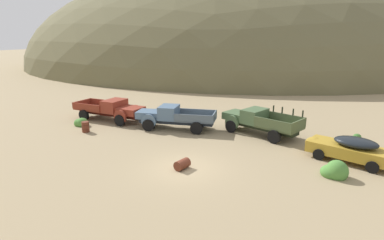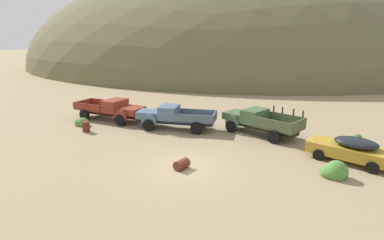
{
  "view_description": "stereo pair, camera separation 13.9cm",
  "coord_description": "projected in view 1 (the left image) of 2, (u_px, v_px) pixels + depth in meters",
  "views": [
    {
      "loc": [
        8.1,
        -14.65,
        7.35
      ],
      "look_at": [
        -1.8,
        4.41,
        1.57
      ],
      "focal_mm": 29.62,
      "sensor_mm": 36.0,
      "label": 1
    },
    {
      "loc": [
        8.22,
        -14.59,
        7.35
      ],
      "look_at": [
        -1.8,
        4.41,
        1.57
      ],
      "focal_mm": 29.62,
      "sensor_mm": 36.0,
      "label": 2
    }
  ],
  "objects": [
    {
      "name": "ground_plane",
      "position": [
        184.0,
        168.0,
        18.07
      ],
      "size": [
        300.0,
        300.0,
        0.0
      ],
      "primitive_type": "plane",
      "color": "#998460"
    },
    {
      "name": "bush_front_right",
      "position": [
        148.0,
        114.0,
        29.64
      ],
      "size": [
        0.81,
        0.72,
        0.7
      ],
      "color": "#3D702D",
      "rests_on": "ground"
    },
    {
      "name": "bush_lone_scrub",
      "position": [
        356.0,
        138.0,
        22.81
      ],
      "size": [
        0.7,
        0.61,
        0.63
      ],
      "color": "#3D702D",
      "rests_on": "ground"
    },
    {
      "name": "oil_drum_by_truck",
      "position": [
        182.0,
        164.0,
        17.89
      ],
      "size": [
        0.71,
        0.98,
        0.56
      ],
      "color": "#5B2819",
      "rests_on": "ground"
    },
    {
      "name": "truck_rust_red",
      "position": [
        114.0,
        110.0,
        27.81
      ],
      "size": [
        6.6,
        2.64,
        1.89
      ],
      "rotation": [
        0.0,
        0.0,
        0.02
      ],
      "color": "#42140D",
      "rests_on": "ground"
    },
    {
      "name": "truck_chalk_blue",
      "position": [
        170.0,
        117.0,
        25.38
      ],
      "size": [
        6.59,
        3.54,
        1.89
      ],
      "rotation": [
        0.0,
        0.0,
        3.4
      ],
      "color": "#262D39",
      "rests_on": "ground"
    },
    {
      "name": "bush_between_trucks",
      "position": [
        335.0,
        172.0,
        16.88
      ],
      "size": [
        1.42,
        1.06,
        1.23
      ],
      "color": "#4C8438",
      "rests_on": "ground"
    },
    {
      "name": "car_mustard",
      "position": [
        347.0,
        148.0,
        18.88
      ],
      "size": [
        5.22,
        2.84,
        1.57
      ],
      "rotation": [
        0.0,
        0.0,
        2.9
      ],
      "color": "#B28928",
      "rests_on": "ground"
    },
    {
      "name": "bush_back_edge",
      "position": [
        102.0,
        108.0,
        31.65
      ],
      "size": [
        1.09,
        1.1,
        1.13
      ],
      "color": "#3D702D",
      "rests_on": "ground"
    },
    {
      "name": "oil_drum_foreground",
      "position": [
        86.0,
        127.0,
        24.69
      ],
      "size": [
        0.6,
        0.6,
        0.83
      ],
      "color": "#5B2819",
      "rests_on": "ground"
    },
    {
      "name": "truck_weathered_green",
      "position": [
        256.0,
        121.0,
        24.19
      ],
      "size": [
        6.44,
        3.78,
        2.16
      ],
      "rotation": [
        0.0,
        0.0,
        2.85
      ],
      "color": "#232B1B",
      "rests_on": "ground"
    },
    {
      "name": "hill_far_left",
      "position": [
        222.0,
        64.0,
        84.0
      ],
      "size": [
        102.14,
        89.51,
        44.9
      ],
      "primitive_type": "ellipsoid",
      "color": "brown",
      "rests_on": "ground"
    },
    {
      "name": "bush_near_barrel",
      "position": [
        81.0,
        123.0,
        26.44
      ],
      "size": [
        1.26,
        0.93,
        0.88
      ],
      "color": "#4C8438",
      "rests_on": "ground"
    }
  ]
}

